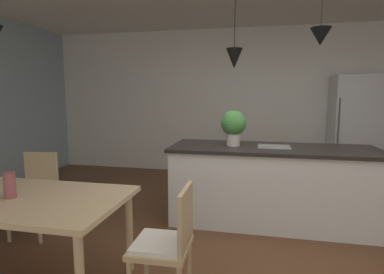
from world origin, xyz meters
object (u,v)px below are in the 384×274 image
at_px(chair_far_left, 35,191).
at_px(kitchen_island, 271,184).
at_px(potted_plant_on_island, 233,125).
at_px(vase_on_dining_table, 10,185).
at_px(dining_table, 7,203).
at_px(refrigerator, 354,131).
at_px(chair_kitchen_end, 168,242).

relative_size(chair_far_left, kitchen_island, 0.37).
bearing_deg(potted_plant_on_island, kitchen_island, 0.00).
height_order(kitchen_island, vase_on_dining_table, vase_on_dining_table).
height_order(dining_table, potted_plant_on_island, potted_plant_on_island).
bearing_deg(vase_on_dining_table, chair_far_left, 119.99).
bearing_deg(dining_table, chair_far_left, 117.00).
distance_m(chair_far_left, refrigerator, 4.75).
xyz_separation_m(dining_table, kitchen_island, (2.06, 1.65, -0.20)).
relative_size(chair_far_left, potted_plant_on_island, 2.10).
relative_size(dining_table, chair_far_left, 2.13).
height_order(kitchen_island, potted_plant_on_island, potted_plant_on_island).
distance_m(chair_kitchen_end, potted_plant_on_island, 1.81).
distance_m(chair_kitchen_end, refrigerator, 4.18).
bearing_deg(refrigerator, kitchen_island, -125.81).
distance_m(chair_far_left, kitchen_island, 2.62).
bearing_deg(kitchen_island, vase_on_dining_table, -139.43).
bearing_deg(chair_kitchen_end, potted_plant_on_island, 79.10).
bearing_deg(chair_far_left, kitchen_island, 18.42).
bearing_deg(kitchen_island, dining_table, -141.29).
relative_size(dining_table, chair_kitchen_end, 2.13).
xyz_separation_m(dining_table, chair_far_left, (-0.42, 0.83, -0.18)).
distance_m(kitchen_island, refrigerator, 2.40).
distance_m(dining_table, refrigerator, 4.96).
xyz_separation_m(refrigerator, potted_plant_on_island, (-1.83, -1.91, 0.24)).
bearing_deg(potted_plant_on_island, vase_on_dining_table, -132.11).
xyz_separation_m(chair_far_left, vase_on_dining_table, (0.50, -0.87, 0.35)).
bearing_deg(chair_far_left, refrigerator, 35.35).
height_order(chair_far_left, potted_plant_on_island, potted_plant_on_island).
relative_size(chair_kitchen_end, refrigerator, 0.48).
bearing_deg(dining_table, vase_on_dining_table, -28.14).
bearing_deg(chair_far_left, vase_on_dining_table, -60.01).
bearing_deg(chair_kitchen_end, dining_table, -179.95).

